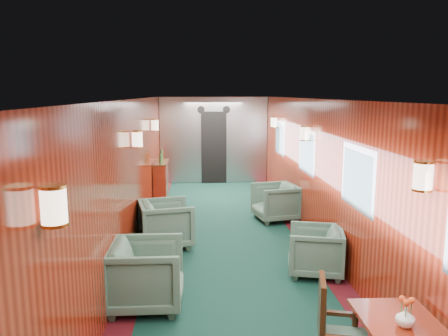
% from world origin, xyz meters
% --- Properties ---
extents(room, '(12.00, 12.10, 2.40)m').
position_xyz_m(room, '(0.00, 0.00, 1.63)').
color(room, '#0E342A').
rests_on(room, ground).
extents(bulkhead, '(2.98, 0.17, 2.39)m').
position_xyz_m(bulkhead, '(0.00, 5.91, 1.18)').
color(bulkhead, '#A8AAAF').
rests_on(bulkhead, ground).
extents(windows_right, '(0.02, 8.60, 0.80)m').
position_xyz_m(windows_right, '(1.49, 0.25, 1.45)').
color(windows_right, silver).
rests_on(windows_right, ground).
extents(wall_sconces, '(2.97, 7.97, 0.25)m').
position_xyz_m(wall_sconces, '(0.00, 0.57, 1.79)').
color(wall_sconces, '#FBE5C3').
rests_on(wall_sconces, ground).
extents(dining_table, '(0.64, 0.90, 0.66)m').
position_xyz_m(dining_table, '(1.13, -3.06, 0.56)').
color(dining_table, maroon).
rests_on(dining_table, ground).
extents(side_chair, '(0.51, 0.52, 0.95)m').
position_xyz_m(side_chair, '(0.65, -2.84, 0.52)').
color(side_chair, '#1B3F35').
rests_on(side_chair, ground).
extents(credenza, '(0.31, 1.00, 1.17)m').
position_xyz_m(credenza, '(-1.34, 4.08, 0.46)').
color(credenza, maroon).
rests_on(credenza, ground).
extents(flower_vase, '(0.18, 0.18, 0.16)m').
position_xyz_m(flower_vase, '(1.13, -3.10, 0.74)').
color(flower_vase, white).
rests_on(flower_vase, dining_table).
extents(armchair_left_near, '(0.87, 0.85, 0.79)m').
position_xyz_m(armchair_left_near, '(-1.11, -1.32, 0.39)').
color(armchair_left_near, '#1B3F35').
rests_on(armchair_left_near, ground).
extents(armchair_left_far, '(0.99, 0.97, 0.76)m').
position_xyz_m(armchair_left_far, '(-1.01, 0.74, 0.38)').
color(armchair_left_far, '#1B3F35').
rests_on(armchair_left_far, ground).
extents(armchair_right_near, '(0.88, 0.87, 0.67)m').
position_xyz_m(armchair_right_near, '(1.13, -0.53, 0.34)').
color(armchair_right_near, '#1B3F35').
rests_on(armchair_right_near, ground).
extents(armchair_right_far, '(0.94, 0.93, 0.73)m').
position_xyz_m(armchair_right_far, '(1.05, 2.11, 0.36)').
color(armchair_right_far, '#1B3F35').
rests_on(armchair_right_far, ground).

